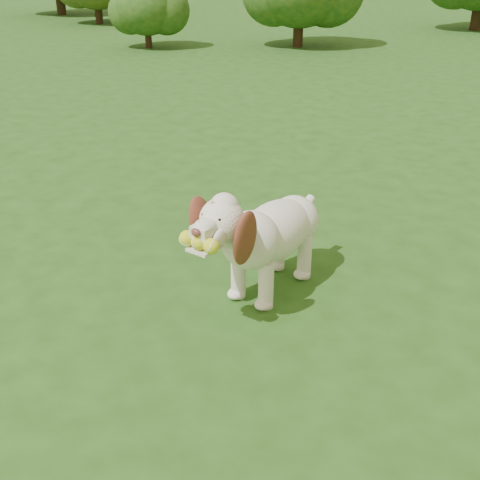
% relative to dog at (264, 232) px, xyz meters
% --- Properties ---
extents(ground, '(80.00, 80.00, 0.00)m').
position_rel_dog_xyz_m(ground, '(-0.39, -0.03, -0.38)').
color(ground, '#214213').
rests_on(ground, ground).
extents(dog, '(0.56, 1.09, 0.72)m').
position_rel_dog_xyz_m(dog, '(0.00, 0.00, 0.00)').
color(dog, silver).
rests_on(dog, ground).
extents(shrub_a, '(1.18, 1.18, 1.22)m').
position_rel_dog_xyz_m(shrub_a, '(-4.75, 7.55, 0.34)').
color(shrub_a, '#382314').
rests_on(shrub_a, ground).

